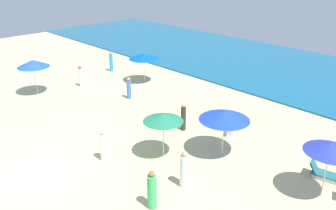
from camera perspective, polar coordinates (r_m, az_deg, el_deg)
The scene contains 16 objects.
ground_plane at distance 17.10m, azimuth -21.43°, elevation -10.75°, with size 60.00×60.00×0.00m, color beige.
ocean at distance 32.00m, azimuth 18.84°, elevation 5.42°, with size 60.00×14.44×0.12m, color #165D84.
umbrella_0 at distance 16.49m, azimuth -0.79°, elevation -2.06°, with size 1.92×1.92×2.25m.
umbrella_1 at distance 14.98m, azimuth 24.79°, elevation -6.25°, with size 2.01×2.01×2.46m.
lounge_chair_1_1 at distance 17.18m, azimuth 23.84°, elevation -10.03°, with size 1.40×0.87×0.70m.
umbrella_2 at distance 26.08m, azimuth -20.98°, elevation 6.30°, with size 2.19×2.19×2.48m.
umbrella_3 at distance 16.88m, azimuth 9.11°, elevation -1.57°, with size 2.45×2.45×2.37m.
umbrella_4 at distance 26.92m, azimuth -3.93°, elevation 7.87°, with size 2.27×2.27×2.26m.
beachgoer_0 at distance 30.27m, azimuth -9.17°, elevation 6.88°, with size 0.43×0.43×1.69m.
beachgoer_1 at distance 24.16m, azimuth -6.35°, elevation 2.67°, with size 0.30×0.30×1.50m.
beachgoer_2 at distance 19.61m, azimuth 2.50°, elevation -1.99°, with size 0.34×0.34×1.60m.
beachgoer_3 at distance 13.86m, azimuth -2.60°, elevation -13.69°, with size 0.40×0.40×1.65m.
beachgoer_4 at distance 15.00m, azimuth 2.64°, elevation -10.45°, with size 0.54×0.54×1.68m.
beachgoer_5 at distance 27.11m, azimuth -13.94°, elevation 4.51°, with size 0.38×0.38×1.59m.
beachgoer_6 at distance 17.04m, azimuth -10.35°, elevation -6.64°, with size 0.50×0.50×1.57m.
cooler_box_1 at distance 19.53m, azimuth 9.95°, elevation -4.30°, with size 0.58×0.30×0.41m, color silver.
Camera 1 is at (13.74, -4.69, 9.03)m, focal length 37.71 mm.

